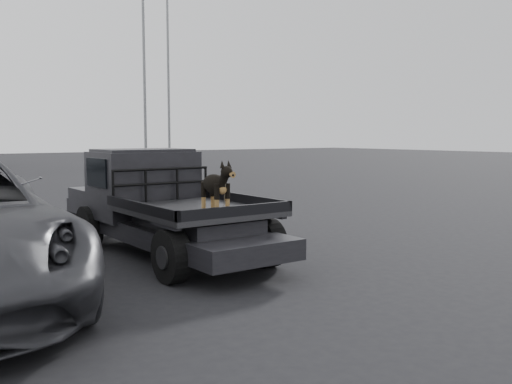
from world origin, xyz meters
TOP-DOWN VIEW (x-y plane):
  - ground at (0.00, 0.00)m, footprint 120.00×120.00m
  - flatbed_ute at (0.68, 2.19)m, footprint 2.00×5.40m
  - ute_cab at (0.68, 3.14)m, footprint 1.72×1.30m
  - headache_rack at (0.68, 2.39)m, footprint 1.80×0.08m
  - dog at (0.57, 0.48)m, footprint 0.32×0.60m
  - floodlight_mid at (12.11, 27.35)m, footprint 1.08×0.28m
  - floodlight_far at (16.24, 32.02)m, footprint 1.08×0.28m

SIDE VIEW (x-z plane):
  - ground at x=0.00m, z-range 0.00..0.00m
  - flatbed_ute at x=0.68m, z-range 0.00..0.92m
  - headache_rack at x=0.68m, z-range 0.92..1.47m
  - dog at x=0.57m, z-range 0.92..1.66m
  - ute_cab at x=0.68m, z-range 0.92..1.80m
  - floodlight_mid at x=12.11m, z-range 0.59..13.73m
  - floodlight_far at x=16.24m, z-range 0.60..14.57m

